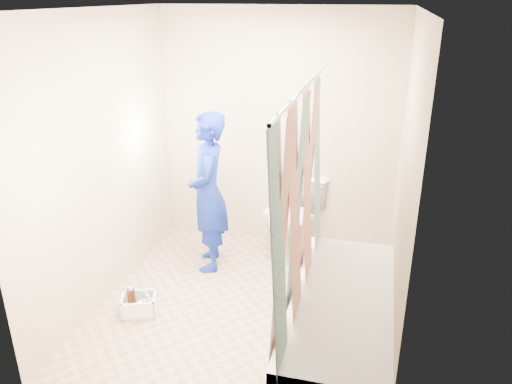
% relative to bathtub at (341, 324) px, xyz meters
% --- Properties ---
extents(floor, '(2.60, 2.60, 0.00)m').
position_rel_bathtub_xyz_m(floor, '(-0.85, 0.43, -0.27)').
color(floor, tan).
rests_on(floor, ground).
extents(ceiling, '(2.40, 2.60, 0.02)m').
position_rel_bathtub_xyz_m(ceiling, '(-0.85, 0.43, 2.13)').
color(ceiling, silver).
rests_on(ceiling, wall_back).
extents(wall_back, '(2.40, 0.02, 2.40)m').
position_rel_bathtub_xyz_m(wall_back, '(-0.85, 1.73, 0.93)').
color(wall_back, '#C4B097').
rests_on(wall_back, ground).
extents(wall_front, '(2.40, 0.02, 2.40)m').
position_rel_bathtub_xyz_m(wall_front, '(-0.85, -0.88, 0.93)').
color(wall_front, '#C4B097').
rests_on(wall_front, ground).
extents(wall_left, '(0.02, 2.60, 2.40)m').
position_rel_bathtub_xyz_m(wall_left, '(-2.05, 0.43, 0.93)').
color(wall_left, '#C4B097').
rests_on(wall_left, ground).
extents(wall_right, '(0.02, 2.60, 2.40)m').
position_rel_bathtub_xyz_m(wall_right, '(0.35, 0.43, 0.93)').
color(wall_right, '#C4B097').
rests_on(wall_right, ground).
extents(bathtub, '(0.70, 1.75, 0.50)m').
position_rel_bathtub_xyz_m(bathtub, '(0.00, 0.00, 0.00)').
color(bathtub, white).
rests_on(bathtub, ground).
extents(curtain_rod, '(0.02, 1.90, 0.02)m').
position_rel_bathtub_xyz_m(curtain_rod, '(-0.33, 0.00, 1.68)').
color(curtain_rod, silver).
rests_on(curtain_rod, wall_back).
extents(shower_curtain, '(0.06, 1.75, 1.80)m').
position_rel_bathtub_xyz_m(shower_curtain, '(-0.33, 0.00, 0.75)').
color(shower_curtain, white).
rests_on(shower_curtain, curtain_rod).
extents(toilet, '(0.67, 0.86, 0.77)m').
position_rel_bathtub_xyz_m(toilet, '(-0.62, 1.51, 0.12)').
color(toilet, white).
rests_on(toilet, ground).
extents(tank_lid, '(0.51, 0.36, 0.04)m').
position_rel_bathtub_xyz_m(tank_lid, '(-0.66, 1.39, 0.18)').
color(tank_lid, white).
rests_on(tank_lid, toilet).
extents(tank_internals, '(0.18, 0.10, 0.25)m').
position_rel_bathtub_xyz_m(tank_internals, '(-0.59, 1.71, 0.49)').
color(tank_internals, black).
rests_on(tank_internals, toilet).
extents(plumber, '(0.53, 0.64, 1.53)m').
position_rel_bathtub_xyz_m(plumber, '(-1.36, 1.02, 0.50)').
color(plumber, navy).
rests_on(plumber, ground).
extents(cleaning_caddy, '(0.34, 0.30, 0.21)m').
position_rel_bathtub_xyz_m(cleaning_caddy, '(-1.65, 0.10, -0.19)').
color(cleaning_caddy, white).
rests_on(cleaning_caddy, ground).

